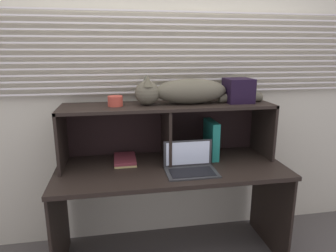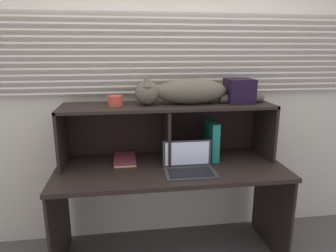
{
  "view_description": "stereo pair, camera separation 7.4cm",
  "coord_description": "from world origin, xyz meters",
  "px_view_note": "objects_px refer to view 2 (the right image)",
  "views": [
    {
      "loc": [
        -0.37,
        -1.81,
        1.55
      ],
      "look_at": [
        0.0,
        0.31,
        1.0
      ],
      "focal_mm": 32.06,
      "sensor_mm": 36.0,
      "label": 1
    },
    {
      "loc": [
        -0.3,
        -1.82,
        1.55
      ],
      "look_at": [
        0.0,
        0.31,
        1.0
      ],
      "focal_mm": 32.06,
      "sensor_mm": 36.0,
      "label": 2
    }
  ],
  "objects_px": {
    "cat": "(184,92)",
    "small_basket": "(115,101)",
    "storage_box": "(239,91)",
    "laptop": "(189,166)",
    "book_stack": "(125,159)",
    "binder_upright": "(212,140)"
  },
  "relations": [
    {
      "from": "cat",
      "to": "binder_upright",
      "type": "bearing_deg",
      "value": -0.0
    },
    {
      "from": "book_stack",
      "to": "cat",
      "type": "bearing_deg",
      "value": -0.84
    },
    {
      "from": "cat",
      "to": "book_stack",
      "type": "height_order",
      "value": "cat"
    },
    {
      "from": "cat",
      "to": "laptop",
      "type": "height_order",
      "value": "cat"
    },
    {
      "from": "book_stack",
      "to": "storage_box",
      "type": "distance_m",
      "value": 0.99
    },
    {
      "from": "laptop",
      "to": "binder_upright",
      "type": "bearing_deg",
      "value": 47.87
    },
    {
      "from": "laptop",
      "to": "book_stack",
      "type": "xyz_separation_m",
      "value": [
        -0.43,
        0.25,
        -0.02
      ]
    },
    {
      "from": "cat",
      "to": "storage_box",
      "type": "distance_m",
      "value": 0.42
    },
    {
      "from": "binder_upright",
      "to": "laptop",
      "type": "bearing_deg",
      "value": -132.13
    },
    {
      "from": "binder_upright",
      "to": "small_basket",
      "type": "distance_m",
      "value": 0.78
    },
    {
      "from": "small_basket",
      "to": "storage_box",
      "type": "distance_m",
      "value": 0.91
    },
    {
      "from": "book_stack",
      "to": "small_basket",
      "type": "distance_m",
      "value": 0.45
    },
    {
      "from": "laptop",
      "to": "book_stack",
      "type": "distance_m",
      "value": 0.5
    },
    {
      "from": "cat",
      "to": "binder_upright",
      "type": "distance_m",
      "value": 0.43
    },
    {
      "from": "laptop",
      "to": "storage_box",
      "type": "distance_m",
      "value": 0.68
    },
    {
      "from": "small_basket",
      "to": "book_stack",
      "type": "bearing_deg",
      "value": 7.01
    },
    {
      "from": "small_basket",
      "to": "storage_box",
      "type": "bearing_deg",
      "value": 0.0
    },
    {
      "from": "cat",
      "to": "small_basket",
      "type": "bearing_deg",
      "value": -180.0
    },
    {
      "from": "cat",
      "to": "small_basket",
      "type": "distance_m",
      "value": 0.5
    },
    {
      "from": "small_basket",
      "to": "storage_box",
      "type": "relative_size",
      "value": 0.52
    },
    {
      "from": "cat",
      "to": "binder_upright",
      "type": "height_order",
      "value": "cat"
    },
    {
      "from": "book_stack",
      "to": "storage_box",
      "type": "bearing_deg",
      "value": -0.43
    }
  ]
}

